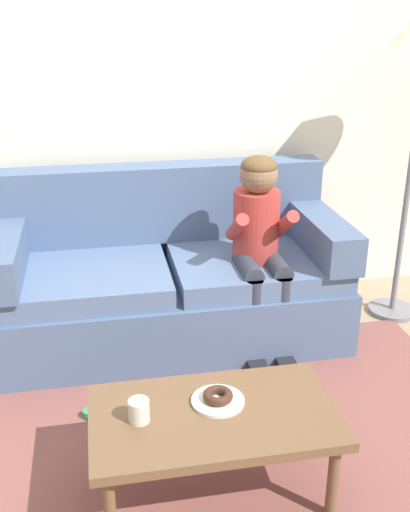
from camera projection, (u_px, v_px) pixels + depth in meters
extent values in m
plane|color=#9E896B|center=(191.00, 417.00, 2.91)|extent=(10.00, 10.00, 0.00)
cube|color=silver|center=(151.00, 84.00, 3.64)|extent=(8.00, 0.10, 2.80)
cube|color=brown|center=(201.00, 451.00, 2.68)|extent=(2.82, 1.93, 0.01)
cube|color=slate|center=(170.00, 307.00, 3.56)|extent=(1.98, 0.90, 0.38)
cube|color=slate|center=(82.00, 279.00, 3.34)|extent=(0.95, 0.74, 0.12)
cube|color=slate|center=(255.00, 266.00, 3.51)|extent=(0.95, 0.74, 0.12)
cube|color=slate|center=(161.00, 202.00, 3.67)|extent=(1.98, 0.20, 0.46)
cube|color=slate|center=(5.00, 252.00, 3.25)|extent=(0.20, 0.90, 0.22)
cube|color=slate|center=(319.00, 231.00, 3.55)|extent=(0.20, 0.90, 0.22)
cube|color=brown|center=(214.00, 417.00, 2.32)|extent=(0.95, 0.54, 0.04)
cylinder|color=brown|center=(333.00, 481.00, 2.27)|extent=(0.04, 0.04, 0.35)
cylinder|color=brown|center=(106.00, 436.00, 2.51)|extent=(0.04, 0.04, 0.35)
cylinder|color=brown|center=(297.00, 413.00, 2.66)|extent=(0.04, 0.04, 0.35)
cylinder|color=#AD3833|center=(256.00, 225.00, 3.38)|extent=(0.26, 0.26, 0.40)
sphere|color=#846047|center=(259.00, 175.00, 3.25)|extent=(0.21, 0.21, 0.21)
ellipsoid|color=brown|center=(259.00, 166.00, 3.23)|extent=(0.20, 0.20, 0.12)
cylinder|color=#333847|center=(248.00, 268.00, 3.30)|extent=(0.11, 0.30, 0.11)
cylinder|color=#333847|center=(254.00, 318.00, 3.25)|extent=(0.09, 0.09, 0.44)
cube|color=black|center=(255.00, 362.00, 3.30)|extent=(0.10, 0.20, 0.06)
cylinder|color=#AD3833|center=(237.00, 227.00, 3.25)|extent=(0.07, 0.29, 0.23)
cylinder|color=#333847|center=(276.00, 266.00, 3.33)|extent=(0.11, 0.30, 0.11)
cylinder|color=#333847|center=(282.00, 315.00, 3.28)|extent=(0.09, 0.09, 0.44)
cube|color=black|center=(283.00, 359.00, 3.33)|extent=(0.10, 0.20, 0.06)
cylinder|color=#AD3833|center=(285.00, 224.00, 3.29)|extent=(0.07, 0.29, 0.23)
cylinder|color=white|center=(218.00, 401.00, 2.37)|extent=(0.21, 0.21, 0.01)
torus|color=#422619|center=(218.00, 396.00, 2.36)|extent=(0.16, 0.16, 0.04)
cylinder|color=silver|center=(139.00, 411.00, 2.25)|extent=(0.08, 0.08, 0.09)
cube|color=#339E56|center=(107.00, 413.00, 2.90)|extent=(0.16, 0.09, 0.05)
cylinder|color=#339E56|center=(89.00, 415.00, 2.89)|extent=(0.06, 0.06, 0.05)
cylinder|color=#339E56|center=(124.00, 411.00, 2.91)|extent=(0.06, 0.06, 0.05)
cylinder|color=slate|center=(392.00, 310.00, 3.91)|extent=(0.30, 0.30, 0.03)
cylinder|color=slate|center=(409.00, 184.00, 3.59)|extent=(0.04, 0.04, 1.65)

